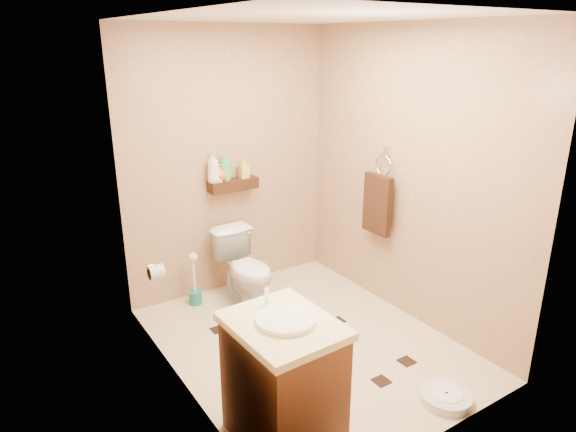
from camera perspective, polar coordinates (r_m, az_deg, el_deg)
ground at (r=4.16m, az=2.05°, el=-13.90°), size 2.50×2.50×0.00m
wall_back at (r=4.69m, az=-6.63°, el=5.81°), size 2.00×0.04×2.40m
wall_front at (r=2.79m, az=17.31°, el=-4.22°), size 2.00×0.04×2.40m
wall_left at (r=3.21m, az=-12.47°, el=-0.77°), size 0.04×2.50×2.40m
wall_right at (r=4.29m, az=13.26°, el=4.18°), size 0.04×2.50×2.40m
ceiling at (r=3.50m, az=2.54°, el=21.27°), size 2.00×2.50×0.02m
wall_shelf at (r=4.67m, az=-6.10°, el=3.48°), size 0.46×0.14×0.10m
floor_accents at (r=4.16m, az=2.82°, el=-13.88°), size 1.09×1.39×0.01m
toilet at (r=4.59m, az=-4.67°, el=-5.91°), size 0.39×0.66×0.66m
vanity at (r=3.09m, az=-0.51°, el=-17.80°), size 0.56×0.67×0.91m
bathroom_scale at (r=3.73m, az=17.16°, el=-18.68°), size 0.36×0.36×0.07m
toilet_brush at (r=4.70m, az=-10.33°, el=-7.67°), size 0.11×0.11×0.50m
towel_ring at (r=4.47m, az=9.95°, el=1.60°), size 0.12×0.30×0.76m
toilet_paper at (r=4.02m, az=-14.45°, el=-6.03°), size 0.12×0.11×0.12m
bottle_a at (r=4.54m, az=-8.32°, el=5.42°), size 0.12×0.12×0.28m
bottle_b at (r=4.58m, az=-7.74°, el=4.78°), size 0.10×0.10×0.16m
bottle_c at (r=4.59m, az=-7.43°, el=4.72°), size 0.12×0.12×0.14m
bottle_d at (r=4.59m, az=-7.00°, el=5.47°), size 0.13×0.13×0.25m
bottle_e at (r=4.68m, az=-4.95°, el=5.36°), size 0.09×0.08×0.18m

